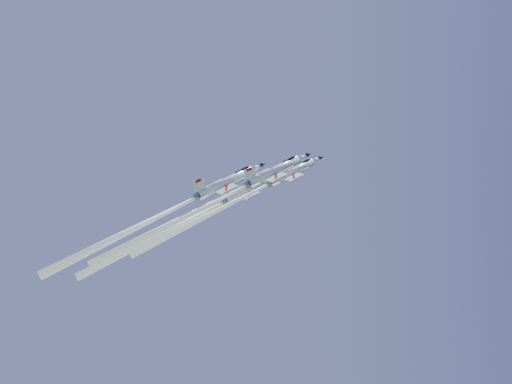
{
  "coord_description": "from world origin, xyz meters",
  "views": [
    {
      "loc": [
        4.77,
        -123.31,
        80.03
      ],
      "look_at": [
        0.0,
        0.0,
        100.39
      ],
      "focal_mm": 40.0,
      "sensor_mm": 36.0,
      "label": 1
    }
  ],
  "objects_px": {
    "jet_slot": "(166,213)",
    "jet_right": "(213,203)",
    "jet_left": "(191,219)",
    "jet_lead": "(237,200)"
  },
  "relations": [
    {
      "from": "jet_lead",
      "to": "jet_right",
      "type": "relative_size",
      "value": 0.94
    },
    {
      "from": "jet_slot",
      "to": "jet_lead",
      "type": "bearing_deg",
      "value": 90.73
    },
    {
      "from": "jet_lead",
      "to": "jet_right",
      "type": "xyz_separation_m",
      "value": [
        -4.44,
        -7.19,
        -1.55
      ]
    },
    {
      "from": "jet_left",
      "to": "jet_slot",
      "type": "relative_size",
      "value": 1.01
    },
    {
      "from": "jet_lead",
      "to": "jet_slot",
      "type": "distance_m",
      "value": 16.29
    },
    {
      "from": "jet_lead",
      "to": "jet_left",
      "type": "bearing_deg",
      "value": -140.88
    },
    {
      "from": "jet_lead",
      "to": "jet_slot",
      "type": "height_order",
      "value": "jet_lead"
    },
    {
      "from": "jet_slot",
      "to": "jet_right",
      "type": "bearing_deg",
      "value": 63.93
    },
    {
      "from": "jet_left",
      "to": "jet_right",
      "type": "xyz_separation_m",
      "value": [
        6.37,
        -12.12,
        1.92
      ]
    },
    {
      "from": "jet_right",
      "to": "jet_slot",
      "type": "distance_m",
      "value": 9.93
    }
  ]
}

